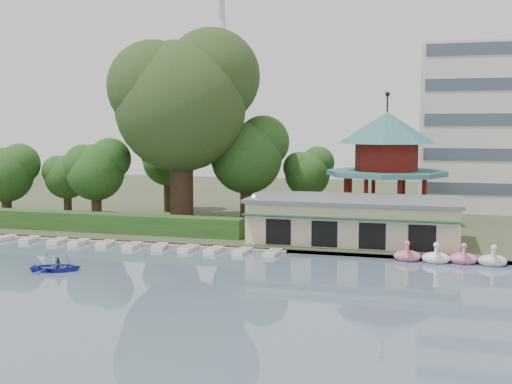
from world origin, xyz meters
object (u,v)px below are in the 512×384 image
at_px(rowboat_with_passengers, 56,264).
at_px(dock, 107,241).
at_px(boathouse, 354,219).
at_px(big_tree, 183,96).
at_px(pavilion, 386,157).

bearing_deg(rowboat_with_passengers, dock, 100.13).
distance_m(boathouse, big_tree, 22.86).
bearing_deg(big_tree, boathouse, -18.37).
distance_m(boathouse, rowboat_with_passengers, 25.73).
distance_m(dock, boathouse, 22.62).
bearing_deg(big_tree, rowboat_with_passengers, -92.97).
relative_size(big_tree, rowboat_with_passengers, 3.50).
relative_size(boathouse, rowboat_with_passengers, 3.15).
distance_m(dock, rowboat_with_passengers, 11.52).
height_order(big_tree, rowboat_with_passengers, big_tree).
xyz_separation_m(big_tree, rowboat_with_passengers, (-1.16, -22.36, -13.23)).
distance_m(pavilion, rowboat_with_passengers, 34.85).
bearing_deg(rowboat_with_passengers, pavilion, 49.94).
relative_size(dock, pavilion, 2.52).
xyz_separation_m(pavilion, big_tree, (-20.81, -3.78, 6.27)).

